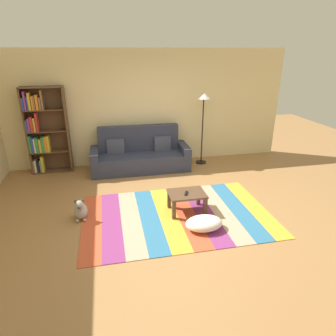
{
  "coord_description": "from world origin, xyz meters",
  "views": [
    {
      "loc": [
        -1.01,
        -4.53,
        2.67
      ],
      "look_at": [
        0.02,
        0.35,
        0.65
      ],
      "focal_mm": 31.52,
      "sensor_mm": 36.0,
      "label": 1
    }
  ],
  "objects_px": {
    "bookshelf": "(43,131)",
    "standing_lamp": "(203,105)",
    "coffee_table": "(187,197)",
    "tv_remote": "(186,193)",
    "couch": "(140,155)",
    "pouf": "(204,223)",
    "dog": "(81,210)"
  },
  "relations": [
    {
      "from": "standing_lamp",
      "to": "tv_remote",
      "type": "bearing_deg",
      "value": -113.81
    },
    {
      "from": "bookshelf",
      "to": "coffee_table",
      "type": "height_order",
      "value": "bookshelf"
    },
    {
      "from": "standing_lamp",
      "to": "coffee_table",
      "type": "bearing_deg",
      "value": -113.66
    },
    {
      "from": "couch",
      "to": "pouf",
      "type": "relative_size",
      "value": 3.79
    },
    {
      "from": "couch",
      "to": "standing_lamp",
      "type": "relative_size",
      "value": 1.3
    },
    {
      "from": "coffee_table",
      "to": "standing_lamp",
      "type": "bearing_deg",
      "value": 66.34
    },
    {
      "from": "dog",
      "to": "standing_lamp",
      "type": "xyz_separation_m",
      "value": [
        2.8,
        2.13,
        1.29
      ]
    },
    {
      "from": "coffee_table",
      "to": "pouf",
      "type": "height_order",
      "value": "coffee_table"
    },
    {
      "from": "standing_lamp",
      "to": "pouf",
      "type": "bearing_deg",
      "value": -106.9
    },
    {
      "from": "pouf",
      "to": "tv_remote",
      "type": "height_order",
      "value": "tv_remote"
    },
    {
      "from": "bookshelf",
      "to": "coffee_table",
      "type": "xyz_separation_m",
      "value": [
        2.68,
        -2.46,
        -0.67
      ]
    },
    {
      "from": "couch",
      "to": "dog",
      "type": "xyz_separation_m",
      "value": [
        -1.25,
        -2.04,
        -0.18
      ]
    },
    {
      "from": "bookshelf",
      "to": "standing_lamp",
      "type": "xyz_separation_m",
      "value": [
        3.67,
        -0.19,
        0.49
      ]
    },
    {
      "from": "tv_remote",
      "to": "couch",
      "type": "bearing_deg",
      "value": 125.34
    },
    {
      "from": "coffee_table",
      "to": "dog",
      "type": "height_order",
      "value": "dog"
    },
    {
      "from": "coffee_table",
      "to": "bookshelf",
      "type": "bearing_deg",
      "value": 137.45
    },
    {
      "from": "bookshelf",
      "to": "couch",
      "type": "bearing_deg",
      "value": -7.56
    },
    {
      "from": "coffee_table",
      "to": "standing_lamp",
      "type": "xyz_separation_m",
      "value": [
        0.99,
        2.27,
        1.15
      ]
    },
    {
      "from": "pouf",
      "to": "standing_lamp",
      "type": "distance_m",
      "value": 3.28
    },
    {
      "from": "dog",
      "to": "pouf",
      "type": "bearing_deg",
      "value": -21.07
    },
    {
      "from": "couch",
      "to": "standing_lamp",
      "type": "distance_m",
      "value": 1.9
    },
    {
      "from": "couch",
      "to": "dog",
      "type": "bearing_deg",
      "value": -121.59
    },
    {
      "from": "coffee_table",
      "to": "pouf",
      "type": "relative_size",
      "value": 1.05
    },
    {
      "from": "standing_lamp",
      "to": "tv_remote",
      "type": "height_order",
      "value": "standing_lamp"
    },
    {
      "from": "pouf",
      "to": "coffee_table",
      "type": "bearing_deg",
      "value": 101.54
    },
    {
      "from": "standing_lamp",
      "to": "tv_remote",
      "type": "xyz_separation_m",
      "value": [
        -1.01,
        -2.3,
        -1.07
      ]
    },
    {
      "from": "tv_remote",
      "to": "coffee_table",
      "type": "bearing_deg",
      "value": 77.95
    },
    {
      "from": "couch",
      "to": "standing_lamp",
      "type": "bearing_deg",
      "value": 3.36
    },
    {
      "from": "standing_lamp",
      "to": "couch",
      "type": "bearing_deg",
      "value": -176.64
    },
    {
      "from": "bookshelf",
      "to": "coffee_table",
      "type": "distance_m",
      "value": 3.7
    },
    {
      "from": "pouf",
      "to": "dog",
      "type": "distance_m",
      "value": 2.06
    },
    {
      "from": "coffee_table",
      "to": "tv_remote",
      "type": "distance_m",
      "value": 0.09
    }
  ]
}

